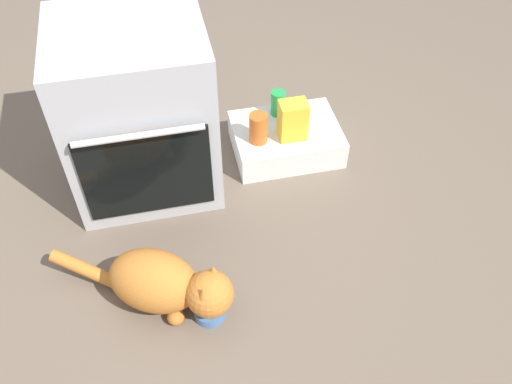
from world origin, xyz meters
TOP-DOWN VIEW (x-y plane):
  - ground at (0.00, 0.00)m, footprint 8.00×8.00m
  - oven at (-0.01, 0.48)m, footprint 0.57×0.58m
  - pantry_cabinet at (0.62, 0.51)m, footprint 0.48×0.35m
  - food_bowl at (0.14, -0.27)m, footprint 0.11×0.11m
  - cat at (-0.00, -0.19)m, footprint 0.64×0.42m
  - snack_bag at (0.63, 0.46)m, footprint 0.12×0.09m
  - sauce_jar at (0.48, 0.46)m, footprint 0.08×0.08m
  - soda_can at (0.61, 0.62)m, footprint 0.07×0.07m

SIDE VIEW (x-z plane):
  - ground at x=0.00m, z-range 0.00..0.00m
  - food_bowl at x=0.14m, z-range -0.01..0.06m
  - pantry_cabinet at x=0.62m, z-range 0.00..0.13m
  - cat at x=0.00m, z-range 0.01..0.25m
  - soda_can at x=0.61m, z-range 0.13..0.25m
  - sauce_jar at x=0.48m, z-range 0.13..0.27m
  - snack_bag at x=0.63m, z-range 0.13..0.31m
  - oven at x=-0.01m, z-range 0.00..0.73m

